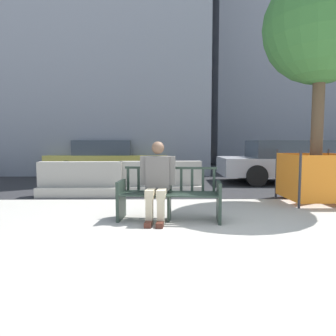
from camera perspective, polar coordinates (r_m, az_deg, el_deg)
ground_plane at (r=4.33m, az=9.13°, el=-12.62°), size 200.00×200.00×0.00m
street_asphalt at (r=12.85m, az=2.46°, el=-0.92°), size 120.00×12.00×0.01m
street_bench at (r=5.03m, az=0.26°, el=-5.44°), size 1.74×0.70×0.88m
seated_person at (r=4.95m, az=-2.04°, el=-2.17°), size 0.59×0.75×1.31m
jersey_barrier_centre at (r=7.43m, az=-1.41°, el=-2.54°), size 2.03×0.77×0.84m
jersey_barrier_left at (r=7.55m, az=-16.24°, el=-2.61°), size 2.00×0.69×0.84m
street_tree at (r=7.59m, az=27.18°, el=22.75°), size 2.38×2.38×4.91m
construction_fence at (r=7.24m, az=26.22°, el=-1.39°), size 1.28×1.28×1.14m
car_taxi_near at (r=12.09m, az=-11.33°, el=1.87°), size 4.58×2.05×1.38m
car_sedan_mid at (r=10.47m, az=22.73°, el=1.17°), size 4.82×2.07×1.37m
building_centre_right at (r=24.81m, az=20.44°, el=23.94°), size 10.41×10.25×19.06m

